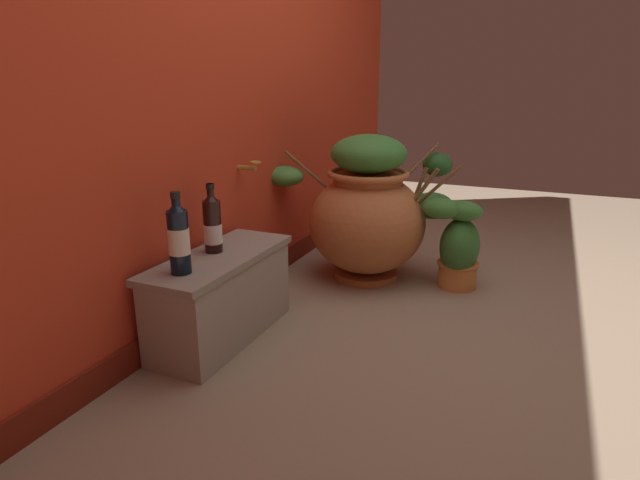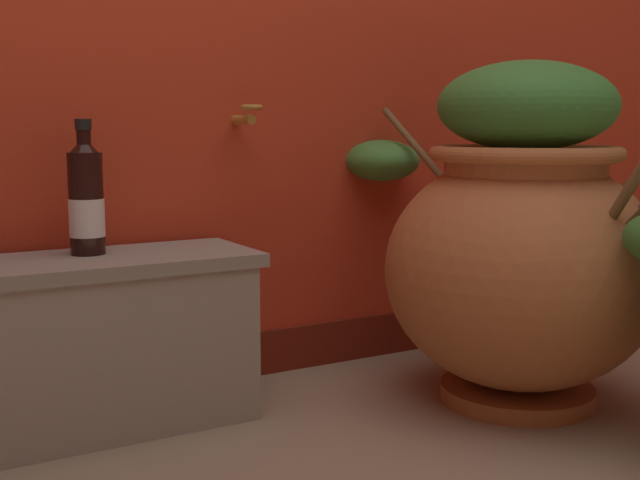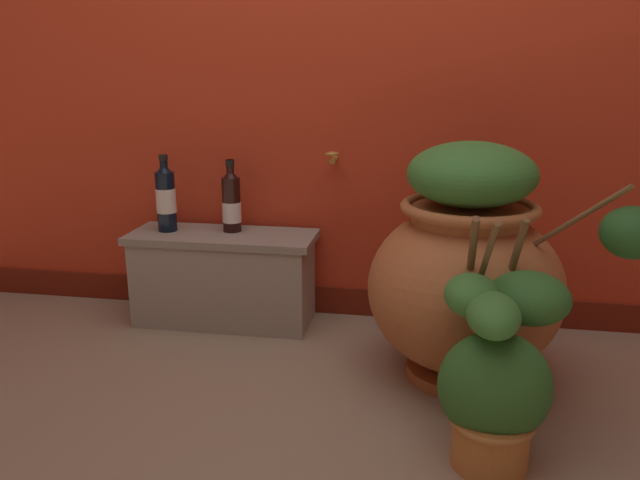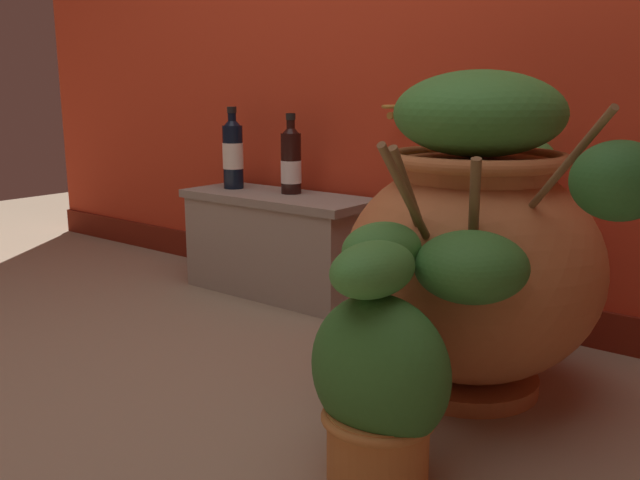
{
  "view_description": "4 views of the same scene",
  "coord_description": "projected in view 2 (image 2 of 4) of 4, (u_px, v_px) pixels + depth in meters",
  "views": [
    {
      "loc": [
        -2.25,
        -0.3,
        1.09
      ],
      "look_at": [
        0.08,
        0.72,
        0.31
      ],
      "focal_mm": 29.2,
      "sensor_mm": 36.0,
      "label": 1
    },
    {
      "loc": [
        -0.91,
        -0.81,
        0.67
      ],
      "look_at": [
        0.06,
        0.88,
        0.39
      ],
      "focal_mm": 45.13,
      "sensor_mm": 36.0,
      "label": 2
    },
    {
      "loc": [
        0.31,
        -1.48,
        1.05
      ],
      "look_at": [
        -0.08,
        0.83,
        0.41
      ],
      "focal_mm": 35.47,
      "sensor_mm": 36.0,
      "label": 3
    },
    {
      "loc": [
        1.2,
        -0.98,
        0.78
      ],
      "look_at": [
        -0.13,
        0.7,
        0.3
      ],
      "focal_mm": 38.67,
      "sensor_mm": 36.0,
      "label": 4
    }
  ],
  "objects": [
    {
      "name": "terracotta_urn",
      "position": [
        528.0,
        244.0,
        1.91
      ],
      "size": [
        0.83,
        1.21,
        0.82
      ],
      "color": "#B26638",
      "rests_on": "ground_plane"
    },
    {
      "name": "stone_ledge",
      "position": [
        83.0,
        338.0,
        1.76
      ],
      "size": [
        0.77,
        0.3,
        0.38
      ],
      "color": "#9E9384",
      "rests_on": "ground_plane"
    },
    {
      "name": "wine_bottle_left",
      "position": [
        86.0,
        197.0,
        1.77
      ],
      "size": [
        0.08,
        0.08,
        0.3
      ],
      "color": "black",
      "rests_on": "stone_ledge"
    }
  ]
}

